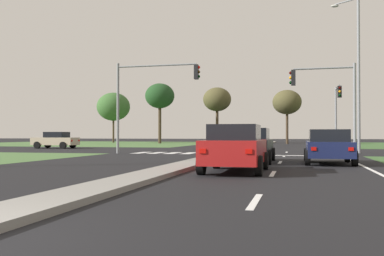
% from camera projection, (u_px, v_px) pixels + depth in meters
% --- Properties ---
extents(ground_plane, '(200.00, 200.00, 0.00)m').
position_uv_depth(ground_plane, '(242.00, 151.00, 34.03)').
color(ground_plane, black).
extents(grass_verge_far_left, '(35.00, 35.00, 0.01)m').
position_uv_depth(grass_verge_far_left, '(90.00, 143.00, 63.88)').
color(grass_verge_far_left, '#476B38').
rests_on(grass_verge_far_left, ground).
extents(median_island_near, '(1.20, 22.00, 0.14)m').
position_uv_depth(median_island_near, '(175.00, 168.00, 15.57)').
color(median_island_near, gray).
rests_on(median_island_near, ground).
extents(median_island_far, '(1.20, 36.00, 0.14)m').
position_uv_depth(median_island_far, '(265.00, 144.00, 58.31)').
color(median_island_far, '#ADA89E').
rests_on(median_island_far, ground).
extents(lane_dash_near, '(0.14, 2.00, 0.01)m').
position_uv_depth(lane_dash_near, '(255.00, 201.00, 8.20)').
color(lane_dash_near, silver).
rests_on(lane_dash_near, ground).
extents(lane_dash_second, '(0.14, 2.00, 0.01)m').
position_uv_depth(lane_dash_second, '(273.00, 174.00, 14.03)').
color(lane_dash_second, silver).
rests_on(lane_dash_second, ground).
extents(lane_dash_third, '(0.14, 2.00, 0.01)m').
position_uv_depth(lane_dash_third, '(280.00, 162.00, 19.86)').
color(lane_dash_third, silver).
rests_on(lane_dash_third, ground).
extents(lane_dash_fourth, '(0.14, 2.00, 0.01)m').
position_uv_depth(lane_dash_fourth, '(284.00, 156.00, 25.69)').
color(lane_dash_fourth, silver).
rests_on(lane_dash_fourth, ground).
extents(lane_dash_fifth, '(0.14, 2.00, 0.01)m').
position_uv_depth(lane_dash_fifth, '(287.00, 152.00, 31.51)').
color(lane_dash_fifth, silver).
rests_on(lane_dash_fifth, ground).
extents(edge_line_right, '(0.14, 24.00, 0.01)m').
position_uv_depth(edge_line_right, '(374.00, 171.00, 14.92)').
color(edge_line_right, silver).
rests_on(edge_line_right, ground).
extents(stop_bar_near, '(6.40, 0.50, 0.01)m').
position_uv_depth(stop_bar_near, '(290.00, 156.00, 26.33)').
color(stop_bar_near, silver).
rests_on(stop_bar_near, ground).
extents(crosswalk_bar_near, '(0.70, 2.80, 0.01)m').
position_uv_depth(crosswalk_bar_near, '(142.00, 153.00, 30.50)').
color(crosswalk_bar_near, silver).
rests_on(crosswalk_bar_near, ground).
extents(crosswalk_bar_second, '(0.70, 2.80, 0.01)m').
position_uv_depth(crosswalk_bar_second, '(157.00, 153.00, 30.22)').
color(crosswalk_bar_second, silver).
rests_on(crosswalk_bar_second, ground).
extents(crosswalk_bar_third, '(0.70, 2.80, 0.01)m').
position_uv_depth(crosswalk_bar_third, '(173.00, 153.00, 29.95)').
color(crosswalk_bar_third, silver).
rests_on(crosswalk_bar_third, ground).
extents(crosswalk_bar_fourth, '(0.70, 2.80, 0.01)m').
position_uv_depth(crosswalk_bar_fourth, '(189.00, 153.00, 29.68)').
color(crosswalk_bar_fourth, silver).
rests_on(crosswalk_bar_fourth, ground).
extents(crosswalk_bar_fifth, '(0.70, 2.80, 0.01)m').
position_uv_depth(crosswalk_bar_fifth, '(206.00, 153.00, 29.40)').
color(crosswalk_bar_fifth, silver).
rests_on(crosswalk_bar_fifth, ground).
extents(crosswalk_bar_sixth, '(0.70, 2.80, 0.01)m').
position_uv_depth(crosswalk_bar_sixth, '(222.00, 154.00, 29.13)').
color(crosswalk_bar_sixth, silver).
rests_on(crosswalk_bar_sixth, ground).
extents(car_navy_near, '(2.05, 4.19, 1.49)m').
position_uv_depth(car_navy_near, '(329.00, 146.00, 18.92)').
color(car_navy_near, '#161E47').
rests_on(car_navy_near, ground).
extents(car_beige_second, '(4.16, 1.97, 1.53)m').
position_uv_depth(car_beige_second, '(56.00, 140.00, 40.24)').
color(car_beige_second, '#BCAD8E').
rests_on(car_beige_second, ground).
extents(car_red_third, '(2.02, 4.18, 1.61)m').
position_uv_depth(car_red_third, '(235.00, 148.00, 14.73)').
color(car_red_third, '#A31919').
rests_on(car_red_third, ground).
extents(car_blue_fourth, '(2.07, 4.48, 1.62)m').
position_uv_depth(car_blue_fourth, '(237.00, 139.00, 49.18)').
color(car_blue_fourth, navy).
rests_on(car_blue_fourth, ground).
extents(car_black_fifth, '(2.07, 4.63, 1.56)m').
position_uv_depth(car_black_fifth, '(250.00, 145.00, 19.92)').
color(car_black_fifth, black).
rests_on(car_black_fifth, ground).
extents(car_teal_sixth, '(2.05, 4.40, 1.51)m').
position_uv_depth(car_teal_sixth, '(246.00, 138.00, 57.77)').
color(car_teal_sixth, '#19565B').
rests_on(car_teal_sixth, ground).
extents(traffic_signal_near_right, '(3.91, 0.32, 5.56)m').
position_uv_depth(traffic_signal_near_right, '(330.00, 93.00, 26.20)').
color(traffic_signal_near_right, gray).
rests_on(traffic_signal_near_right, ground).
extents(traffic_signal_far_right, '(0.32, 4.00, 5.54)m').
position_uv_depth(traffic_signal_far_right, '(337.00, 106.00, 37.31)').
color(traffic_signal_far_right, gray).
rests_on(traffic_signal_far_right, ground).
extents(traffic_signal_near_left, '(5.83, 0.32, 6.13)m').
position_uv_depth(traffic_signal_near_left, '(147.00, 90.00, 29.00)').
color(traffic_signal_near_left, gray).
rests_on(traffic_signal_near_left, ground).
extents(street_lamp_second, '(1.83, 1.44, 10.81)m').
position_uv_depth(street_lamp_second, '(357.00, 67.00, 29.96)').
color(street_lamp_second, gray).
rests_on(street_lamp_second, ground).
extents(pedestrian_at_median, '(0.34, 0.34, 1.86)m').
position_uv_depth(pedestrian_at_median, '(255.00, 135.00, 42.09)').
color(pedestrian_at_median, '#232833').
rests_on(pedestrian_at_median, median_island_far).
extents(treeline_near, '(5.40, 5.40, 8.15)m').
position_uv_depth(treeline_near, '(113.00, 107.00, 70.77)').
color(treeline_near, '#423323').
rests_on(treeline_near, ground).
extents(treeline_second, '(4.29, 4.29, 8.79)m').
position_uv_depth(treeline_second, '(160.00, 96.00, 63.42)').
color(treeline_second, '#423323').
rests_on(treeline_second, ground).
extents(treeline_third, '(4.15, 4.15, 8.28)m').
position_uv_depth(treeline_third, '(217.00, 100.00, 64.11)').
color(treeline_third, '#423323').
rests_on(treeline_third, ground).
extents(treeline_fourth, '(3.97, 3.97, 7.47)m').
position_uv_depth(treeline_fourth, '(287.00, 102.00, 59.88)').
color(treeline_fourth, '#423323').
rests_on(treeline_fourth, ground).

